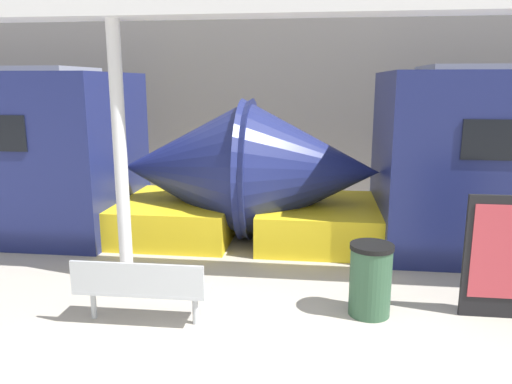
{
  "coord_description": "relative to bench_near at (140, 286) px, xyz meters",
  "views": [
    {
      "loc": [
        0.56,
        -4.03,
        2.92
      ],
      "look_at": [
        -0.3,
        2.8,
        1.4
      ],
      "focal_mm": 35.0,
      "sensor_mm": 36.0,
      "label": 1
    }
  ],
  "objects": [
    {
      "name": "station_wall",
      "position": [
        1.54,
        7.29,
        2.0
      ],
      "size": [
        56.0,
        0.2,
        5.0
      ],
      "primitive_type": "cube",
      "color": "gray",
      "rests_on": "ground_plane"
    },
    {
      "name": "bench_near",
      "position": [
        0.0,
        0.0,
        0.0
      ],
      "size": [
        1.64,
        0.45,
        0.83
      ],
      "rotation": [
        0.0,
        0.0,
        0.01
      ],
      "color": "#ADB2B7",
      "rests_on": "ground_plane"
    },
    {
      "name": "trash_bin",
      "position": [
        2.8,
        0.62,
        -0.02
      ],
      "size": [
        0.55,
        0.55,
        0.94
      ],
      "color": "#2D5138",
      "rests_on": "ground_plane"
    },
    {
      "name": "poster_board",
      "position": [
        4.46,
        0.75,
        0.3
      ],
      "size": [
        1.04,
        0.07,
        1.59
      ],
      "color": "black",
      "rests_on": "ground_plane"
    },
    {
      "name": "support_column_near",
      "position": [
        -0.69,
        1.28,
        1.38
      ],
      "size": [
        0.19,
        0.19,
        3.76
      ],
      "primitive_type": "cylinder",
      "color": "silver",
      "rests_on": "ground_plane"
    },
    {
      "name": "canopy_beam",
      "position": [
        -0.69,
        1.28,
        3.4
      ],
      "size": [
        28.0,
        0.6,
        0.28
      ],
      "primitive_type": "cube",
      "color": "silver",
      "rests_on": "support_column_near"
    }
  ]
}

